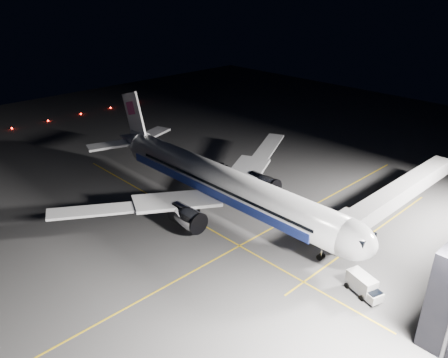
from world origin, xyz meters
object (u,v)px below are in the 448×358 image
baggage_tug (221,168)px  safety_cone_c (269,185)px  airliner (218,181)px  jet_bridge (395,195)px  safety_cone_a (227,188)px  safety_cone_b (262,185)px  service_truck (364,285)px

baggage_tug → safety_cone_c: size_ratio=5.82×
airliner → jet_bridge: airliner is taller
safety_cone_a → safety_cone_b: safety_cone_a is taller
jet_bridge → safety_cone_a: (-27.39, -11.69, -4.30)m
safety_cone_c → safety_cone_b: bearing=-127.5°
safety_cone_a → safety_cone_b: bearing=56.2°
airliner → safety_cone_c: airliner is taller
safety_cone_a → safety_cone_c: safety_cone_a is taller
airliner → safety_cone_b: airliner is taller
baggage_tug → safety_cone_a: size_ratio=5.36×
airliner → service_truck: size_ratio=11.33×
service_truck → baggage_tug: (-41.08, 13.64, -0.53)m
service_truck → safety_cone_a: 35.25m
service_truck → safety_cone_b: size_ratio=9.78×
service_truck → safety_cone_a: (-34.09, 8.87, -1.10)m
safety_cone_b → baggage_tug: bearing=-175.6°
airliner → safety_cone_a: size_ratio=107.54×
baggage_tug → safety_cone_c: baggage_tug is taller
baggage_tug → service_truck: bearing=-37.4°
jet_bridge → safety_cone_b: size_ratio=62.00×
safety_cone_a → safety_cone_c: bearing=55.5°
airliner → safety_cone_a: airliner is taller
service_truck → safety_cone_a: bearing=-177.7°
jet_bridge → safety_cone_b: 24.78m
jet_bridge → safety_cone_a: bearing=-156.9°
safety_cone_a → jet_bridge: bearing=23.1°
service_truck → baggage_tug: 43.29m
safety_cone_a → safety_cone_c: (4.67, 6.79, -0.02)m
jet_bridge → safety_cone_c: jet_bridge is taller
airliner → baggage_tug: (-11.30, 11.14, -4.31)m
service_truck → safety_cone_c: 33.36m
safety_cone_b → jet_bridge: bearing=14.4°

